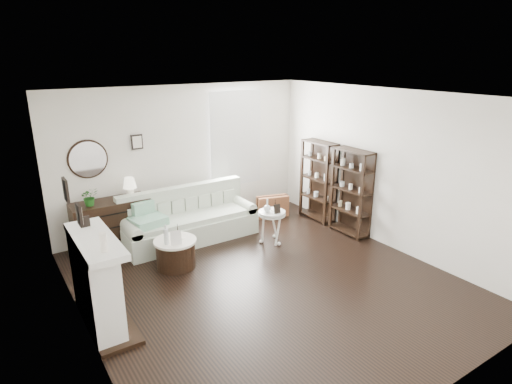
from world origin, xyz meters
TOP-DOWN VIEW (x-y plane):
  - room at (0.73, 2.70)m, footprint 5.50×5.50m
  - fireplace at (-2.32, 0.30)m, footprint 0.50×1.40m
  - shelf_unit_far at (2.33, 1.55)m, footprint 0.30×0.80m
  - shelf_unit_near at (2.33, 0.65)m, footprint 0.30×0.80m
  - sofa at (-0.29, 2.07)m, footprint 2.40×0.83m
  - quilt at (-1.07, 1.95)m, footprint 0.62×0.54m
  - suitcase at (1.64, 2.15)m, footprint 0.69×0.39m
  - dresser at (-1.54, 2.47)m, footprint 1.27×0.54m
  - table_lamp at (-1.17, 2.47)m, footprint 0.29×0.29m
  - potted_plant at (-1.86, 2.42)m, footprint 0.29×0.25m
  - drum_table at (-0.93, 1.18)m, footprint 0.67×0.67m
  - pedestal_table at (0.87, 1.10)m, footprint 0.49×0.49m
  - eiffel_drum at (-0.85, 1.23)m, footprint 0.15×0.15m
  - bottle_drum at (-1.09, 1.11)m, footprint 0.07×0.07m
  - card_frame_drum at (-0.97, 1.01)m, footprint 0.17×0.08m
  - eiffel_ped at (0.97, 1.14)m, footprint 0.10×0.10m
  - flask_ped at (0.79, 1.13)m, footprint 0.13×0.13m
  - card_frame_ped at (0.89, 0.98)m, footprint 0.13×0.06m

SIDE VIEW (x-z plane):
  - suitcase at x=1.64m, z-range 0.00..0.44m
  - drum_table at x=-0.93m, z-range 0.00..0.47m
  - sofa at x=-0.29m, z-range -0.16..0.78m
  - dresser at x=-1.54m, z-range 0.00..0.85m
  - pedestal_table at x=0.87m, z-range 0.24..0.83m
  - fireplace at x=-2.32m, z-range -0.38..1.46m
  - quilt at x=-1.07m, z-range 0.48..0.62m
  - eiffel_drum at x=-0.85m, z-range 0.46..0.67m
  - card_frame_drum at x=-0.97m, z-range 0.46..0.68m
  - bottle_drum at x=-1.09m, z-range 0.46..0.77m
  - card_frame_ped at x=0.89m, z-range 0.59..0.75m
  - eiffel_ped at x=0.97m, z-range 0.59..0.76m
  - flask_ped at x=0.79m, z-range 0.59..0.83m
  - shelf_unit_far at x=2.33m, z-range 0.00..1.60m
  - shelf_unit_near at x=2.33m, z-range 0.00..1.60m
  - potted_plant at x=-1.86m, z-range 0.85..1.15m
  - table_lamp at x=-1.17m, z-range 0.85..1.20m
  - room at x=0.73m, z-range -1.15..4.35m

